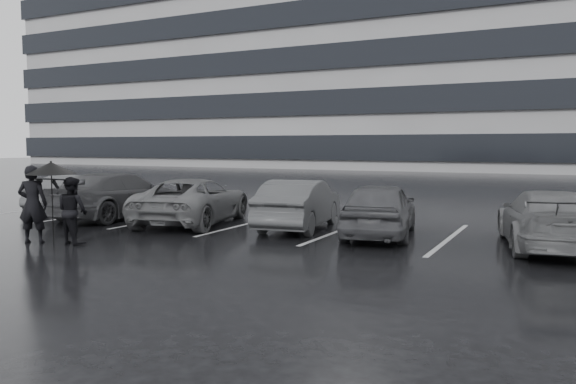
% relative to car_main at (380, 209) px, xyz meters
% --- Properties ---
extents(ground, '(160.00, 160.00, 0.00)m').
position_rel_car_main_xyz_m(ground, '(-1.79, -2.13, -0.67)').
color(ground, black).
rests_on(ground, ground).
extents(office_building, '(61.00, 26.00, 29.00)m').
position_rel_car_main_xyz_m(office_building, '(-23.79, 45.87, 13.67)').
color(office_building, gray).
rests_on(office_building, ground).
extents(car_main, '(2.29, 4.18, 1.35)m').
position_rel_car_main_xyz_m(car_main, '(0.00, 0.00, 0.00)').
color(car_main, black).
rests_on(car_main, ground).
extents(car_west_a, '(1.99, 4.14, 1.31)m').
position_rel_car_main_xyz_m(car_west_a, '(-2.31, 0.29, -0.02)').
color(car_west_a, '#28292B').
rests_on(car_west_a, ground).
extents(car_west_b, '(3.11, 4.98, 1.29)m').
position_rel_car_main_xyz_m(car_west_b, '(-5.42, -0.17, -0.03)').
color(car_west_b, '#444446').
rests_on(car_west_b, ground).
extents(car_west_c, '(1.99, 4.81, 1.39)m').
position_rel_car_main_xyz_m(car_west_c, '(-8.21, -0.19, 0.02)').
color(car_west_c, black).
rests_on(car_west_c, ground).
extents(car_west_d, '(1.34, 3.71, 1.22)m').
position_rel_car_main_xyz_m(car_west_d, '(-10.72, 0.61, -0.06)').
color(car_west_d, '#28292B').
rests_on(car_west_d, ground).
extents(car_east, '(2.60, 4.66, 1.28)m').
position_rel_car_main_xyz_m(car_east, '(3.76, 0.02, -0.04)').
color(car_east, '#444446').
rests_on(car_east, ground).
extents(pedestrian_left, '(0.77, 0.69, 1.78)m').
position_rel_car_main_xyz_m(pedestrian_left, '(-6.77, -4.45, 0.22)').
color(pedestrian_left, black).
rests_on(pedestrian_left, ground).
extents(pedestrian_right, '(0.81, 0.68, 1.52)m').
position_rel_car_main_xyz_m(pedestrian_right, '(-5.85, -4.15, 0.09)').
color(pedestrian_right, black).
rests_on(pedestrian_right, ground).
extents(umbrella, '(1.11, 1.11, 1.88)m').
position_rel_car_main_xyz_m(umbrella, '(-6.38, -4.24, 1.03)').
color(umbrella, black).
rests_on(umbrella, ground).
extents(stall_stripes, '(19.72, 5.00, 0.00)m').
position_rel_car_main_xyz_m(stall_stripes, '(-2.59, 0.37, -0.67)').
color(stall_stripes, '#A7A7AA').
rests_on(stall_stripes, ground).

